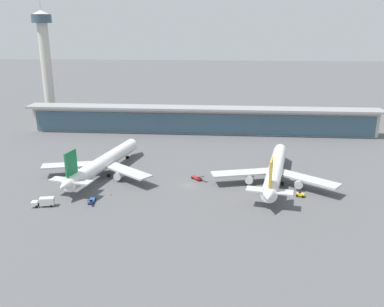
# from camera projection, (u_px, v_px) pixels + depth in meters

# --- Properties ---
(ground_plane) EXTENTS (1200.00, 1200.00, 0.00)m
(ground_plane) POSITION_uv_depth(u_px,v_px,m) (188.00, 186.00, 155.01)
(ground_plane) COLOR #515154
(airliner_left_stand) EXTENTS (47.15, 62.18, 16.68)m
(airliner_left_stand) POSITION_uv_depth(u_px,v_px,m) (103.00, 163.00, 164.55)
(airliner_left_stand) COLOR white
(airliner_left_stand) RESTS_ON ground
(airliner_centre_stand) EXTENTS (47.30, 62.29, 16.68)m
(airliner_centre_stand) POSITION_uv_depth(u_px,v_px,m) (275.00, 170.00, 155.90)
(airliner_centre_stand) COLOR white
(airliner_centre_stand) RESTS_ON ground
(service_truck_near_nose_blue) EXTENTS (2.20, 6.87, 2.70)m
(service_truck_near_nose_blue) POSITION_uv_depth(u_px,v_px,m) (92.00, 200.00, 139.98)
(service_truck_near_nose_blue) COLOR #234C9E
(service_truck_near_nose_blue) RESTS_ON ground
(service_truck_under_wing_white) EXTENTS (7.61, 3.71, 3.10)m
(service_truck_under_wing_white) POSITION_uv_depth(u_px,v_px,m) (45.00, 202.00, 136.61)
(service_truck_under_wing_white) COLOR silver
(service_truck_under_wing_white) RESTS_ON ground
(service_truck_mid_apron_red) EXTENTS (5.81, 5.72, 2.70)m
(service_truck_mid_apron_red) POSITION_uv_depth(u_px,v_px,m) (197.00, 178.00, 160.70)
(service_truck_mid_apron_red) COLOR #B21E1E
(service_truck_mid_apron_red) RESTS_ON ground
(service_truck_by_tail_yellow) EXTENTS (3.28, 2.62, 2.05)m
(service_truck_by_tail_yellow) POSITION_uv_depth(u_px,v_px,m) (300.00, 194.00, 144.68)
(service_truck_by_tail_yellow) COLOR yellow
(service_truck_by_tail_yellow) RESTS_ON ground
(terminal_building) EXTENTS (196.44, 12.80, 15.20)m
(terminal_building) POSITION_uv_depth(u_px,v_px,m) (201.00, 120.00, 228.98)
(terminal_building) COLOR beige
(terminal_building) RESTS_ON ground
(control_tower) EXTENTS (12.00, 12.00, 72.40)m
(control_tower) POSITION_uv_depth(u_px,v_px,m) (45.00, 58.00, 253.06)
(control_tower) COLOR beige
(control_tower) RESTS_ON ground
(safety_cone_alpha) EXTENTS (0.62, 0.62, 0.70)m
(safety_cone_alpha) POSITION_uv_depth(u_px,v_px,m) (111.00, 194.00, 146.24)
(safety_cone_alpha) COLOR orange
(safety_cone_alpha) RESTS_ON ground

